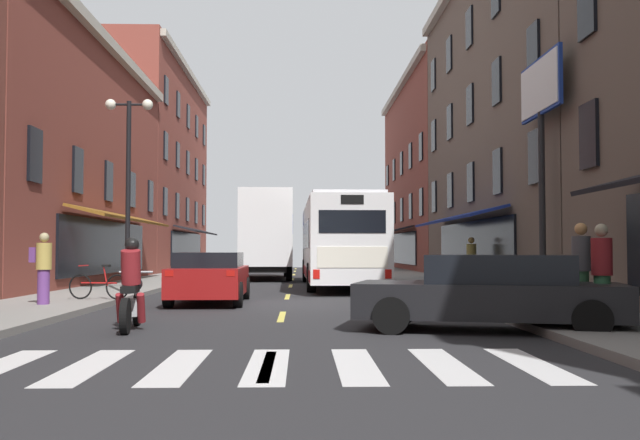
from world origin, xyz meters
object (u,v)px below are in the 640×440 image
object	(u,v)px
box_truck	(266,236)
sedan_mid	(210,277)
transit_bus	(338,242)
pedestrian_near	(43,266)
sedan_near	(491,292)
billboard_sign	(541,113)
pedestrian_mid	(472,260)
street_lamp_twin	(128,186)
pedestrian_far	(602,272)
pedestrian_rear	(581,268)
motorcycle_rider	(132,290)
bicycle_near	(99,286)

from	to	relation	value
box_truck	sedan_mid	size ratio (longest dim) A/B	1.91
transit_bus	pedestrian_near	distance (m)	13.18
box_truck	sedan_near	size ratio (longest dim) A/B	1.72
billboard_sign	pedestrian_near	world-z (taller)	billboard_sign
sedan_near	pedestrian_mid	xyz separation A→B (m)	(3.02, 14.01, 0.37)
billboard_sign	box_truck	world-z (taller)	billboard_sign
sedan_mid	street_lamp_twin	xyz separation A→B (m)	(-2.70, 2.01, 2.63)
sedan_mid	pedestrian_far	xyz separation A→B (m)	(7.72, -6.90, 0.34)
pedestrian_mid	sedan_mid	bearing A→B (deg)	-59.20
pedestrian_far	pedestrian_rear	bearing A→B (deg)	57.68
sedan_near	motorcycle_rider	world-z (taller)	motorcycle_rider
motorcycle_rider	pedestrian_near	size ratio (longest dim) A/B	1.21
transit_bus	street_lamp_twin	world-z (taller)	street_lamp_twin
pedestrian_mid	sedan_near	bearing A→B (deg)	-20.96
pedestrian_near	pedestrian_rear	xyz separation A→B (m)	(11.60, -3.47, 0.04)
sedan_near	pedestrian_far	distance (m)	1.95
street_lamp_twin	box_truck	bearing A→B (deg)	76.06
bicycle_near	sedan_near	bearing A→B (deg)	-35.94
billboard_sign	pedestrian_rear	xyz separation A→B (m)	(-1.19, -5.69, -4.15)
pedestrian_near	pedestrian_far	size ratio (longest dim) A/B	0.97
sedan_near	pedestrian_mid	bearing A→B (deg)	77.82
transit_bus	sedan_near	size ratio (longest dim) A/B	2.54
pedestrian_mid	pedestrian_far	bearing A→B (deg)	-13.27
motorcycle_rider	box_truck	bearing A→B (deg)	86.64
transit_bus	motorcycle_rider	size ratio (longest dim) A/B	6.04
billboard_sign	motorcycle_rider	distance (m)	12.51
motorcycle_rider	pedestrian_far	distance (m)	8.33
sedan_mid	motorcycle_rider	bearing A→B (deg)	-95.27
bicycle_near	billboard_sign	bearing A→B (deg)	2.77
bicycle_near	pedestrian_rear	world-z (taller)	pedestrian_rear
box_truck	transit_bus	bearing A→B (deg)	-65.76
motorcycle_rider	pedestrian_far	size ratio (longest dim) A/B	1.18
motorcycle_rider	bicycle_near	xyz separation A→B (m)	(-2.25, 5.94, -0.21)
box_truck	pedestrian_mid	size ratio (longest dim) A/B	4.80
billboard_sign	sedan_mid	bearing A→B (deg)	-179.13
box_truck	sedan_near	bearing A→B (deg)	-77.20
billboard_sign	pedestrian_rear	distance (m)	7.14
sedan_near	street_lamp_twin	distance (m)	12.47
pedestrian_mid	pedestrian_near	bearing A→B (deg)	-61.96
sedan_mid	pedestrian_far	world-z (taller)	pedestrian_far
sedan_mid	box_truck	bearing A→B (deg)	87.42
sedan_mid	pedestrian_rear	xyz separation A→B (m)	(7.89, -5.55, 0.38)
sedan_mid	pedestrian_rear	distance (m)	9.66
bicycle_near	street_lamp_twin	size ratio (longest dim) A/B	0.29
motorcycle_rider	pedestrian_rear	xyz separation A→B (m)	(8.48, 0.83, 0.38)
bicycle_near	pedestrian_near	bearing A→B (deg)	-117.92
bicycle_near	street_lamp_twin	bearing A→B (deg)	86.87
transit_bus	motorcycle_rider	distance (m)	15.72
transit_bus	pedestrian_near	xyz separation A→B (m)	(-7.61, -10.73, -0.70)
transit_bus	pedestrian_mid	xyz separation A→B (m)	(4.93, -1.34, -0.69)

